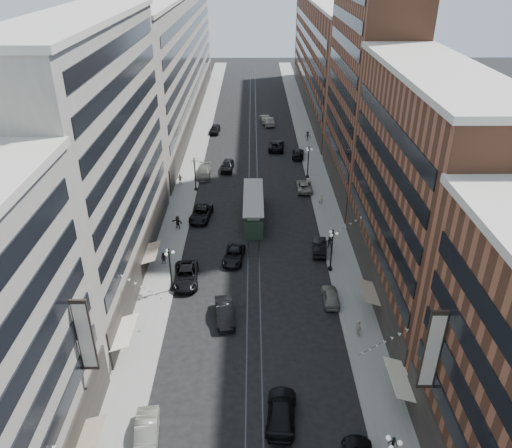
{
  "coord_description": "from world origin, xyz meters",
  "views": [
    {
      "loc": [
        -0.06,
        -17.95,
        33.73
      ],
      "look_at": [
        0.31,
        34.63,
        5.0
      ],
      "focal_mm": 35.0,
      "sensor_mm": 36.0,
      "label": 1
    }
  ],
  "objects_px": {
    "car_2": "(186,276)",
    "car_4": "(331,296)",
    "car_7": "(201,214)",
    "car_extra_2": "(276,145)",
    "lamppost_sw_far": "(170,268)",
    "car_11": "(304,186)",
    "pedestrian_6": "(180,179)",
    "car_5": "(225,313)",
    "pedestrian_8": "(321,199)",
    "streetcar": "(253,208)",
    "car_extra_1": "(234,256)",
    "lamppost_se_mid": "(308,161)",
    "car_9": "(215,129)",
    "pedestrian_2": "(164,259)",
    "car_14": "(265,119)",
    "pedestrian_9": "(308,136)",
    "lamppost_sw_mid": "(195,173)",
    "car_extra_0": "(269,121)",
    "car_1": "(146,434)",
    "car_6": "(281,412)",
    "lamppost_se_far": "(332,249)",
    "pedestrian_7": "(329,242)",
    "car_10": "(319,246)",
    "car_13": "(227,166)",
    "car_8": "(204,172)",
    "pedestrian_4": "(359,328)",
    "car_12": "(298,153)",
    "pedestrian_5": "(178,222)"
  },
  "relations": [
    {
      "from": "car_6",
      "to": "car_9",
      "type": "height_order",
      "value": "car_6"
    },
    {
      "from": "car_14",
      "to": "pedestrian_8",
      "type": "xyz_separation_m",
      "value": [
        7.47,
        -41.97,
        0.24
      ]
    },
    {
      "from": "car_9",
      "to": "car_extra_1",
      "type": "height_order",
      "value": "car_9"
    },
    {
      "from": "car_9",
      "to": "car_6",
      "type": "bearing_deg",
      "value": -77.82
    },
    {
      "from": "car_extra_2",
      "to": "lamppost_sw_far",
      "type": "bearing_deg",
      "value": 78.37
    },
    {
      "from": "lamppost_sw_far",
      "to": "pedestrian_5",
      "type": "height_order",
      "value": "lamppost_sw_far"
    },
    {
      "from": "car_2",
      "to": "car_5",
      "type": "xyz_separation_m",
      "value": [
        4.81,
        -6.74,
        0.02
      ]
    },
    {
      "from": "lamppost_sw_mid",
      "to": "car_extra_0",
      "type": "bearing_deg",
      "value": 69.83
    },
    {
      "from": "pedestrian_8",
      "to": "lamppost_se_mid",
      "type": "bearing_deg",
      "value": -80.09
    },
    {
      "from": "pedestrian_2",
      "to": "car_14",
      "type": "xyz_separation_m",
      "value": [
        13.62,
        58.23,
        -0.07
      ]
    },
    {
      "from": "lamppost_sw_mid",
      "to": "car_6",
      "type": "relative_size",
      "value": 0.95
    },
    {
      "from": "pedestrian_2",
      "to": "pedestrian_9",
      "type": "height_order",
      "value": "pedestrian_9"
    },
    {
      "from": "car_2",
      "to": "pedestrian_8",
      "type": "height_order",
      "value": "pedestrian_8"
    },
    {
      "from": "car_9",
      "to": "pedestrian_6",
      "type": "relative_size",
      "value": 2.89
    },
    {
      "from": "lamppost_sw_far",
      "to": "car_4",
      "type": "bearing_deg",
      "value": -6.7
    },
    {
      "from": "pedestrian_8",
      "to": "pedestrian_9",
      "type": "xyz_separation_m",
      "value": [
        0.87,
        29.04,
        0.03
      ]
    },
    {
      "from": "lamppost_sw_mid",
      "to": "car_1",
      "type": "relative_size",
      "value": 1.11
    },
    {
      "from": "car_6",
      "to": "car_10",
      "type": "bearing_deg",
      "value": -97.81
    },
    {
      "from": "lamppost_sw_mid",
      "to": "pedestrian_9",
      "type": "height_order",
      "value": "lamppost_sw_mid"
    },
    {
      "from": "pedestrian_4",
      "to": "pedestrian_7",
      "type": "bearing_deg",
      "value": -20.41
    },
    {
      "from": "car_5",
      "to": "car_12",
      "type": "relative_size",
      "value": 1.0
    },
    {
      "from": "lamppost_se_mid",
      "to": "pedestrian_2",
      "type": "relative_size",
      "value": 3.54
    },
    {
      "from": "lamppost_se_mid",
      "to": "car_6",
      "type": "height_order",
      "value": "lamppost_se_mid"
    },
    {
      "from": "pedestrian_7",
      "to": "car_13",
      "type": "bearing_deg",
      "value": -46.57
    },
    {
      "from": "streetcar",
      "to": "car_6",
      "type": "distance_m",
      "value": 35.26
    },
    {
      "from": "lamppost_se_mid",
      "to": "car_9",
      "type": "height_order",
      "value": "lamppost_se_mid"
    },
    {
      "from": "car_2",
      "to": "car_7",
      "type": "height_order",
      "value": "car_2"
    },
    {
      "from": "car_11",
      "to": "car_extra_1",
      "type": "bearing_deg",
      "value": 64.6
    },
    {
      "from": "pedestrian_2",
      "to": "pedestrian_8",
      "type": "bearing_deg",
      "value": 47.57
    },
    {
      "from": "car_1",
      "to": "car_14",
      "type": "xyz_separation_m",
      "value": [
        11.08,
        83.3,
        0.03
      ]
    },
    {
      "from": "lamppost_sw_far",
      "to": "pedestrian_7",
      "type": "height_order",
      "value": "lamppost_sw_far"
    },
    {
      "from": "car_2",
      "to": "car_extra_0",
      "type": "bearing_deg",
      "value": 75.0
    },
    {
      "from": "car_4",
      "to": "pedestrian_6",
      "type": "relative_size",
      "value": 2.55
    },
    {
      "from": "car_extra_0",
      "to": "car_extra_1",
      "type": "height_order",
      "value": "car_extra_0"
    },
    {
      "from": "lamppost_se_far",
      "to": "pedestrian_7",
      "type": "distance_m",
      "value": 5.66
    },
    {
      "from": "lamppost_se_mid",
      "to": "pedestrian_8",
      "type": "bearing_deg",
      "value": -84.77
    },
    {
      "from": "car_5",
      "to": "car_13",
      "type": "bearing_deg",
      "value": 84.91
    },
    {
      "from": "car_5",
      "to": "pedestrian_6",
      "type": "bearing_deg",
      "value": 97.43
    },
    {
      "from": "car_5",
      "to": "car_7",
      "type": "distance_m",
      "value": 22.83
    },
    {
      "from": "pedestrian_2",
      "to": "pedestrian_7",
      "type": "relative_size",
      "value": 0.94
    },
    {
      "from": "car_7",
      "to": "car_11",
      "type": "xyz_separation_m",
      "value": [
        15.68,
        9.65,
        -0.09
      ]
    },
    {
      "from": "streetcar",
      "to": "car_extra_1",
      "type": "height_order",
      "value": "streetcar"
    },
    {
      "from": "lamppost_se_far",
      "to": "pedestrian_6",
      "type": "height_order",
      "value": "lamppost_se_far"
    },
    {
      "from": "streetcar",
      "to": "car_5",
      "type": "bearing_deg",
      "value": -97.65
    },
    {
      "from": "lamppost_se_far",
      "to": "car_8",
      "type": "distance_m",
      "value": 33.83
    },
    {
      "from": "car_11",
      "to": "pedestrian_6",
      "type": "xyz_separation_m",
      "value": [
        -20.17,
        2.38,
        0.28
      ]
    },
    {
      "from": "car_2",
      "to": "car_4",
      "type": "height_order",
      "value": "car_2"
    },
    {
      "from": "car_4",
      "to": "pedestrian_7",
      "type": "relative_size",
      "value": 2.62
    },
    {
      "from": "car_4",
      "to": "pedestrian_4",
      "type": "xyz_separation_m",
      "value": [
        1.96,
        -5.6,
        0.31
      ]
    },
    {
      "from": "car_1",
      "to": "car_4",
      "type": "height_order",
      "value": "car_1"
    }
  ]
}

